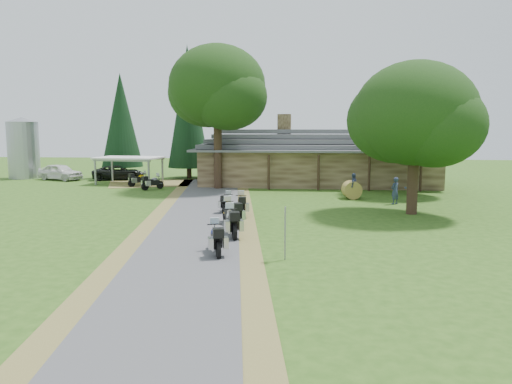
# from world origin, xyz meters

# --- Properties ---
(ground) EXTENTS (120.00, 120.00, 0.00)m
(ground) POSITION_xyz_m (0.00, 0.00, 0.00)
(ground) COLOR #2B4E16
(ground) RESTS_ON ground
(driveway) EXTENTS (51.95, 51.95, 0.00)m
(driveway) POSITION_xyz_m (-0.50, 4.00, 0.00)
(driveway) COLOR #4A4A4C
(driveway) RESTS_ON ground
(lodge) EXTENTS (21.40, 9.40, 4.90)m
(lodge) POSITION_xyz_m (6.00, 24.00, 2.45)
(lodge) COLOR brown
(lodge) RESTS_ON ground
(silo) EXTENTS (3.24, 3.24, 6.00)m
(silo) POSITION_xyz_m (-22.82, 26.23, 3.00)
(silo) COLOR gray
(silo) RESTS_ON ground
(carport) EXTENTS (5.84, 4.17, 2.39)m
(carport) POSITION_xyz_m (-10.71, 22.52, 1.20)
(carport) COLOR white
(carport) RESTS_ON ground
(car_white_sedan) EXTENTS (4.37, 6.36, 1.95)m
(car_white_sedan) POSITION_xyz_m (-18.41, 24.82, 0.98)
(car_white_sedan) COLOR silver
(car_white_sedan) RESTS_ON ground
(car_dark_suv) EXTENTS (3.66, 5.78, 2.05)m
(car_dark_suv) POSITION_xyz_m (-12.94, 25.66, 1.03)
(car_dark_suv) COLOR black
(car_dark_suv) RESTS_ON ground
(motorcycle_row_a) EXTENTS (1.16, 2.06, 1.34)m
(motorcycle_row_a) POSITION_xyz_m (1.46, -1.45, 0.67)
(motorcycle_row_a) COLOR navy
(motorcycle_row_a) RESTS_ON ground
(motorcycle_row_b) EXTENTS (1.29, 2.24, 1.46)m
(motorcycle_row_b) POSITION_xyz_m (1.60, 1.75, 0.73)
(motorcycle_row_b) COLOR #999C9F
(motorcycle_row_b) RESTS_ON ground
(motorcycle_row_c) EXTENTS (1.59, 2.14, 1.42)m
(motorcycle_row_c) POSITION_xyz_m (1.20, 4.43, 0.71)
(motorcycle_row_c) COLOR gold
(motorcycle_row_c) RESTS_ON ground
(motorcycle_row_d) EXTENTS (0.99, 2.07, 1.36)m
(motorcycle_row_d) POSITION_xyz_m (1.36, 7.16, 0.68)
(motorcycle_row_d) COLOR orange
(motorcycle_row_d) RESTS_ON ground
(motorcycle_row_e) EXTENTS (0.68, 1.79, 1.20)m
(motorcycle_row_e) POSITION_xyz_m (0.30, 8.47, 0.60)
(motorcycle_row_e) COLOR black
(motorcycle_row_e) RESTS_ON ground
(motorcycle_carport_a) EXTENTS (1.72, 1.80, 1.29)m
(motorcycle_carport_a) POSITION_xyz_m (-9.19, 20.63, 0.64)
(motorcycle_carport_a) COLOR #EBAD00
(motorcycle_carport_a) RESTS_ON ground
(motorcycle_carport_b) EXTENTS (1.61, 1.87, 1.28)m
(motorcycle_carport_b) POSITION_xyz_m (-7.37, 18.51, 0.64)
(motorcycle_carport_b) COLOR slate
(motorcycle_carport_b) RESTS_ON ground
(person_a) EXTENTS (0.73, 0.71, 2.08)m
(person_a) POSITION_xyz_m (10.82, 12.53, 1.04)
(person_a) COLOR navy
(person_a) RESTS_ON ground
(person_b) EXTENTS (0.63, 0.49, 2.04)m
(person_b) POSITION_xyz_m (12.08, 13.77, 1.02)
(person_b) COLOR navy
(person_b) RESTS_ON ground
(person_c) EXTENTS (0.61, 0.72, 2.14)m
(person_c) POSITION_xyz_m (8.34, 14.62, 1.07)
(person_c) COLOR navy
(person_c) RESTS_ON ground
(hay_bale) EXTENTS (1.40, 1.31, 1.26)m
(hay_bale) POSITION_xyz_m (8.23, 14.82, 0.63)
(hay_bale) COLOR olive
(hay_bale) RESTS_ON ground
(sign_post) EXTENTS (0.37, 0.06, 2.06)m
(sign_post) POSITION_xyz_m (4.22, -2.12, 1.03)
(sign_post) COLOR gray
(sign_post) RESTS_ON ground
(oak_lodge_left) EXTENTS (7.76, 7.76, 13.46)m
(oak_lodge_left) POSITION_xyz_m (-2.19, 19.69, 6.73)
(oak_lodge_left) COLOR black
(oak_lodge_left) RESTS_ON ground
(oak_lodge_right) EXTENTS (6.33, 6.33, 9.02)m
(oak_lodge_right) POSITION_xyz_m (12.95, 17.73, 4.51)
(oak_lodge_right) COLOR black
(oak_lodge_right) RESTS_ON ground
(oak_driveway) EXTENTS (7.01, 7.01, 9.35)m
(oak_driveway) POSITION_xyz_m (11.14, 8.81, 4.68)
(oak_driveway) COLOR black
(oak_driveway) RESTS_ON ground
(cedar_near) EXTENTS (4.12, 4.12, 12.98)m
(cedar_near) POSITION_xyz_m (-6.59, 28.02, 6.49)
(cedar_near) COLOR black
(cedar_near) RESTS_ON ground
(cedar_far) EXTENTS (4.08, 4.08, 10.39)m
(cedar_far) POSITION_xyz_m (-13.48, 28.20, 5.20)
(cedar_far) COLOR black
(cedar_far) RESTS_ON ground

